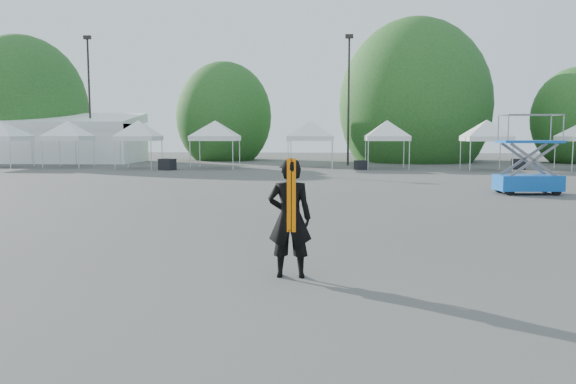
{
  "coord_description": "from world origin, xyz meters",
  "views": [
    {
      "loc": [
        1.44,
        -11.08,
        2.45
      ],
      "look_at": [
        0.67,
        -0.16,
        1.3
      ],
      "focal_mm": 35.0,
      "sensor_mm": 36.0,
      "label": 1
    }
  ],
  "objects": [
    {
      "name": "light_pole_west",
      "position": [
        -18.0,
        34.0,
        5.77
      ],
      "size": [
        0.6,
        0.25,
        10.3
      ],
      "color": "black",
      "rests_on": "ground"
    },
    {
      "name": "marquee",
      "position": [
        -22.0,
        35.0,
        1.97
      ],
      "size": [
        15.0,
        6.25,
        4.23
      ],
      "color": "white",
      "rests_on": "ground"
    },
    {
      "name": "ground",
      "position": [
        0.0,
        0.0,
        0.0
      ],
      "size": [
        120.0,
        120.0,
        0.0
      ],
      "primitive_type": "plane",
      "color": "#474442",
      "rests_on": "ground"
    },
    {
      "name": "tent_f",
      "position": [
        5.51,
        28.03,
        3.06
      ],
      "size": [
        4.12,
        4.12,
        3.88
      ],
      "color": "silver",
      "rests_on": "ground"
    },
    {
      "name": "light_pole_east",
      "position": [
        3.0,
        32.0,
        5.52
      ],
      "size": [
        0.6,
        0.25,
        9.8
      ],
      "color": "black",
      "rests_on": "ground"
    },
    {
      "name": "tree_far_w",
      "position": [
        -26.0,
        38.0,
        4.54
      ],
      "size": [
        4.8,
        4.8,
        7.3
      ],
      "color": "#382314",
      "rests_on": "ground"
    },
    {
      "name": "tent_c",
      "position": [
        -11.59,
        27.01,
        3.06
      ],
      "size": [
        3.82,
        3.82,
        3.88
      ],
      "color": "silver",
      "rests_on": "ground"
    },
    {
      "name": "tent_d",
      "position": [
        -6.34,
        27.62,
        3.06
      ],
      "size": [
        4.4,
        4.4,
        3.88
      ],
      "color": "silver",
      "rests_on": "ground"
    },
    {
      "name": "tent_a",
      "position": [
        -21.87,
        27.58,
        3.06
      ],
      "size": [
        4.7,
        4.7,
        3.88
      ],
      "color": "silver",
      "rests_on": "ground"
    },
    {
      "name": "man",
      "position": [
        0.81,
        -1.71,
        1.02
      ],
      "size": [
        0.75,
        0.5,
        2.04
      ],
      "rotation": [
        0.0,
        0.0,
        3.17
      ],
      "color": "black",
      "rests_on": "ground"
    },
    {
      "name": "crate_east",
      "position": [
        14.35,
        27.83,
        0.36
      ],
      "size": [
        1.11,
        0.99,
        0.72
      ],
      "primitive_type": "cube",
      "rotation": [
        0.0,
        0.0,
        -0.34
      ],
      "color": "black",
      "rests_on": "ground"
    },
    {
      "name": "crate_west",
      "position": [
        -9.21,
        25.61,
        0.38
      ],
      "size": [
        1.18,
        1.07,
        0.75
      ],
      "primitive_type": "cube",
      "rotation": [
        0.0,
        0.0,
        -0.4
      ],
      "color": "black",
      "rests_on": "ground"
    },
    {
      "name": "tree_mid_e",
      "position": [
        9.0,
        39.0,
        4.84
      ],
      "size": [
        5.12,
        5.12,
        7.79
      ],
      "color": "#382314",
      "rests_on": "ground"
    },
    {
      "name": "tent_b",
      "position": [
        -17.32,
        28.49,
        3.06
      ],
      "size": [
        4.01,
        4.01,
        3.88
      ],
      "color": "silver",
      "rests_on": "ground"
    },
    {
      "name": "tent_g",
      "position": [
        11.93,
        27.03,
        3.06
      ],
      "size": [
        4.06,
        4.06,
        3.88
      ],
      "color": "silver",
      "rests_on": "ground"
    },
    {
      "name": "crate_mid",
      "position": [
        3.72,
        26.91,
        0.31
      ],
      "size": [
        0.99,
        0.9,
        0.62
      ],
      "primitive_type": "cube",
      "rotation": [
        0.0,
        0.0,
        0.42
      ],
      "color": "black",
      "rests_on": "ground"
    },
    {
      "name": "tree_mid_w",
      "position": [
        -8.0,
        40.0,
        3.93
      ],
      "size": [
        4.16,
        4.16,
        6.33
      ],
      "color": "#382314",
      "rests_on": "ground"
    },
    {
      "name": "scissor_lift",
      "position": [
        9.5,
        12.04,
        1.61
      ],
      "size": [
        2.56,
        1.42,
        3.19
      ],
      "rotation": [
        0.0,
        0.0,
        0.08
      ],
      "color": "#0C52A6",
      "rests_on": "ground"
    },
    {
      "name": "tent_e",
      "position": [
        0.27,
        28.47,
        3.06
      ],
      "size": [
        4.54,
        4.54,
        3.88
      ],
      "color": "silver",
      "rests_on": "ground"
    }
  ]
}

